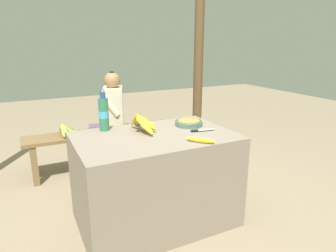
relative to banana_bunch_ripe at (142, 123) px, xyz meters
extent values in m
plane|color=gray|center=(0.05, -0.12, -0.79)|extent=(12.00, 12.00, 0.00)
cube|color=gray|center=(0.05, -0.12, -0.43)|extent=(1.17, 0.76, 0.72)
sphere|color=#4C381E|center=(-0.04, 0.00, 0.00)|extent=(0.05, 0.05, 0.05)
ellipsoid|color=yellow|center=(-0.01, -0.07, 0.00)|extent=(0.10, 0.20, 0.12)
ellipsoid|color=yellow|center=(-0.01, -0.06, 0.00)|extent=(0.11, 0.18, 0.14)
ellipsoid|color=yellow|center=(0.02, -0.03, 0.00)|extent=(0.17, 0.12, 0.12)
ellipsoid|color=yellow|center=(0.03, 0.00, 0.00)|extent=(0.17, 0.04, 0.14)
ellipsoid|color=yellow|center=(0.02, 0.04, 0.00)|extent=(0.18, 0.12, 0.13)
ellipsoid|color=yellow|center=(-0.01, 0.06, -0.01)|extent=(0.12, 0.18, 0.10)
ellipsoid|color=yellow|center=(-0.03, 0.08, 0.01)|extent=(0.05, 0.20, 0.16)
cylinder|color=#4C6B5B|center=(0.41, 0.00, -0.06)|extent=(0.23, 0.23, 0.03)
torus|color=#4C6B5B|center=(0.41, 0.00, -0.04)|extent=(0.23, 0.23, 0.02)
cylinder|color=#BC8942|center=(0.41, 0.00, -0.03)|extent=(0.18, 0.18, 0.01)
cylinder|color=#337556|center=(-0.25, 0.17, 0.05)|extent=(0.08, 0.08, 0.25)
cylinder|color=#47A8D1|center=(-0.25, 0.17, 0.05)|extent=(0.08, 0.08, 0.06)
cylinder|color=#33477F|center=(-0.25, 0.17, 0.20)|extent=(0.04, 0.04, 0.05)
torus|color=#33477F|center=(-0.25, 0.17, 0.24)|extent=(0.03, 0.01, 0.03)
ellipsoid|color=yellow|center=(0.26, -0.41, -0.05)|extent=(0.16, 0.18, 0.04)
cube|color=#BCBCC1|center=(0.45, -0.20, -0.06)|extent=(0.14, 0.05, 0.00)
cylinder|color=black|center=(0.35, -0.18, -0.06)|extent=(0.06, 0.03, 0.02)
cube|color=brown|center=(0.02, 1.09, -0.36)|extent=(1.77, 0.32, 0.04)
cube|color=brown|center=(-0.77, 0.97, -0.59)|extent=(0.06, 0.06, 0.41)
cube|color=brown|center=(0.81, 0.97, -0.59)|extent=(0.06, 0.06, 0.41)
cube|color=brown|center=(-0.77, 1.21, -0.59)|extent=(0.06, 0.06, 0.41)
cube|color=brown|center=(0.81, 1.21, -0.59)|extent=(0.06, 0.06, 0.41)
cylinder|color=#564C60|center=(-0.19, 1.05, -0.57)|extent=(0.09, 0.09, 0.44)
cylinder|color=#564C60|center=(-0.08, 1.01, -0.34)|extent=(0.31, 0.18, 0.09)
cylinder|color=#564C60|center=(-0.13, 1.22, -0.57)|extent=(0.09, 0.09, 0.44)
cylinder|color=#564C60|center=(-0.02, 1.18, -0.34)|extent=(0.31, 0.18, 0.09)
cube|color=beige|center=(0.08, 1.05, -0.11)|extent=(0.30, 0.39, 0.47)
cylinder|color=beige|center=(0.00, 0.91, -0.04)|extent=(0.21, 0.12, 0.25)
cylinder|color=beige|center=(0.10, 1.22, -0.04)|extent=(0.21, 0.12, 0.25)
sphere|color=#9E704C|center=(0.08, 1.05, 0.20)|extent=(0.17, 0.17, 0.17)
sphere|color=black|center=(0.08, 1.05, 0.26)|extent=(0.06, 0.06, 0.06)
sphere|color=#4C381E|center=(-0.47, 1.09, -0.28)|extent=(0.05, 0.05, 0.05)
ellipsoid|color=#8EA842|center=(-0.47, 1.02, -0.28)|extent=(0.04, 0.16, 0.13)
ellipsoid|color=#8EA842|center=(-0.44, 1.02, -0.28)|extent=(0.09, 0.18, 0.14)
ellipsoid|color=#8EA842|center=(-0.41, 1.04, -0.28)|extent=(0.15, 0.13, 0.14)
ellipsoid|color=#8EA842|center=(-0.40, 1.07, -0.29)|extent=(0.18, 0.06, 0.09)
ellipsoid|color=#8EA842|center=(-0.41, 1.10, -0.28)|extent=(0.16, 0.07, 0.14)
ellipsoid|color=#8EA842|center=(-0.41, 1.13, -0.29)|extent=(0.18, 0.15, 0.11)
ellipsoid|color=#8EA842|center=(-0.44, 1.15, -0.29)|extent=(0.10, 0.19, 0.10)
ellipsoid|color=#8EA842|center=(-0.47, 1.16, -0.29)|extent=(0.04, 0.19, 0.10)
cylinder|color=brown|center=(1.34, 1.35, 0.52)|extent=(0.12, 0.12, 2.63)
camera|label=1|loc=(-0.80, -2.06, 0.60)|focal=32.00mm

